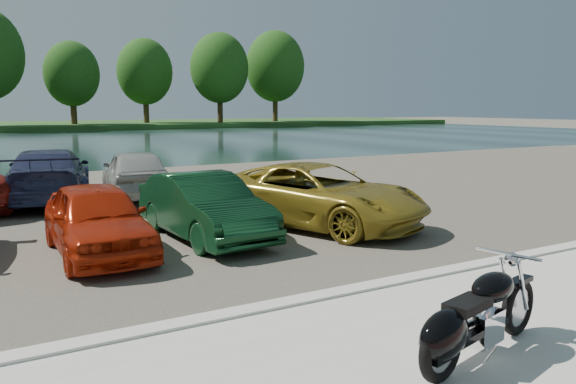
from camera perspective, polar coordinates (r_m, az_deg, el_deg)
ground at (r=7.37m, az=20.08°, el=-13.68°), size 200.00×200.00×0.00m
promenade at (r=6.81m, az=26.77°, el=-15.54°), size 60.00×6.00×0.10m
kerb at (r=8.67m, az=9.84°, el=-9.36°), size 60.00×0.30×0.14m
parking_lot at (r=16.43m, az=-10.60°, el=-0.95°), size 60.00×18.00×0.04m
river at (r=44.71m, az=-23.07°, el=4.53°), size 120.00×40.00×0.00m
far_bank at (r=76.53m, az=-26.04°, el=6.03°), size 120.00×24.00×0.60m
far_trees at (r=70.92m, az=-22.49°, el=11.93°), size 70.25×10.68×12.52m
motorcycle at (r=6.23m, az=18.25°, el=-12.24°), size 2.29×0.92×1.05m
car_4 at (r=10.83m, az=-18.82°, el=-2.62°), size 1.57×3.88×1.32m
car_5 at (r=11.61m, az=-8.49°, el=-1.47°), size 1.65×4.13×1.33m
car_6 at (r=12.69m, az=2.99°, el=-0.32°), size 4.09×5.62×1.42m
car_11 at (r=17.24m, az=-23.12°, el=1.56°), size 3.07×5.54×1.52m
car_12 at (r=17.32m, az=-15.25°, el=1.89°), size 2.33×4.50×1.47m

